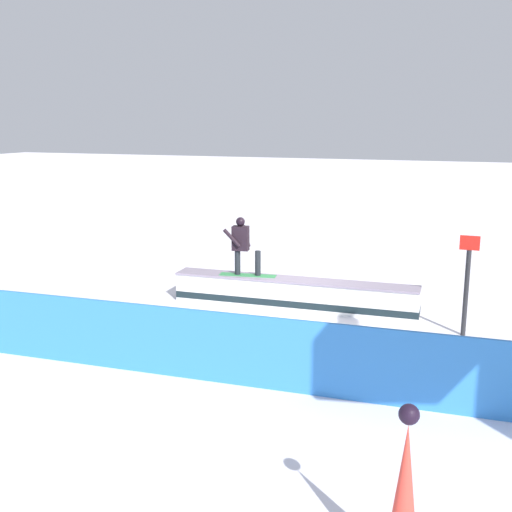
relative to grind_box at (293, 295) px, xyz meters
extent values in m
plane|color=white|center=(0.00, 0.00, -0.33)|extent=(120.00, 120.00, 0.00)
cube|color=white|center=(0.00, 0.00, 0.01)|extent=(5.99, 0.89, 0.69)
cube|color=black|center=(0.00, 0.00, -0.16)|extent=(6.00, 0.90, 0.17)
cube|color=#98889C|center=(0.00, 0.00, 0.38)|extent=(6.00, 0.95, 0.04)
cube|color=#33904B|center=(1.17, 0.06, 0.41)|extent=(1.43, 0.51, 0.01)
cylinder|color=#202429|center=(1.42, 0.10, 0.72)|extent=(0.16, 0.16, 0.61)
cylinder|color=#202429|center=(0.92, 0.02, 0.72)|extent=(0.16, 0.16, 0.61)
cube|color=black|center=(1.34, 0.09, 1.33)|extent=(0.43, 0.30, 0.60)
sphere|color=black|center=(1.34, 0.09, 1.74)|extent=(0.22, 0.22, 0.22)
cylinder|color=black|center=(1.50, 0.28, 1.36)|extent=(0.46, 0.16, 0.46)
cylinder|color=black|center=(1.27, -0.09, 1.36)|extent=(0.24, 0.13, 0.55)
cube|color=#3281DD|center=(0.00, 4.62, 0.31)|extent=(12.02, 0.66, 1.28)
cone|color=#EB4235|center=(-3.68, 8.29, 0.51)|extent=(0.38, 0.38, 1.67)
sphere|color=black|center=(-3.68, 8.29, 1.45)|extent=(0.20, 0.20, 0.20)
cylinder|color=#262628|center=(-3.97, 0.59, 0.60)|extent=(0.10, 0.10, 1.86)
cube|color=red|center=(-3.97, 0.59, 1.68)|extent=(0.40, 0.04, 0.30)
camera|label=1|loc=(-4.19, 13.73, 4.12)|focal=42.95mm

